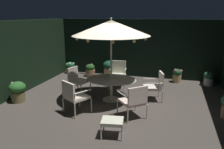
{
  "coord_description": "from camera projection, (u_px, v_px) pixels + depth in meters",
  "views": [
    {
      "loc": [
        1.62,
        -6.21,
        2.75
      ],
      "look_at": [
        -0.29,
        0.42,
        0.85
      ],
      "focal_mm": 35.16,
      "sensor_mm": 36.0,
      "label": 1
    }
  ],
  "objects": [
    {
      "name": "potted_plant_left_near",
      "position": [
        18.0,
        91.0,
        7.07
      ],
      "size": [
        0.53,
        0.53,
        0.67
      ],
      "color": "olive",
      "rests_on": "ground_plane"
    },
    {
      "name": "ottoman_footrest",
      "position": [
        112.0,
        122.0,
        5.04
      ],
      "size": [
        0.56,
        0.49,
        0.41
      ],
      "color": "beige",
      "rests_on": "ground_plane"
    },
    {
      "name": "patio_chair_south",
      "position": [
        74.0,
        95.0,
        6.17
      ],
      "size": [
        0.83,
        0.83,
        0.97
      ],
      "color": "beige",
      "rests_on": "ground_plane"
    },
    {
      "name": "potted_plant_back_left",
      "position": [
        90.0,
        70.0,
        10.02
      ],
      "size": [
        0.44,
        0.44,
        0.57
      ],
      "color": "#8D664E",
      "rests_on": "ground_plane"
    },
    {
      "name": "potted_plant_back_right",
      "position": [
        109.0,
        68.0,
        10.1
      ],
      "size": [
        0.55,
        0.55,
        0.7
      ],
      "color": "tan",
      "rests_on": "ground_plane"
    },
    {
      "name": "hedge_backdrop_rear",
      "position": [
        137.0,
        48.0,
        9.86
      ],
      "size": [
        7.68,
        0.3,
        2.55
      ],
      "primitive_type": "cube",
      "color": "black",
      "rests_on": "ground_plane"
    },
    {
      "name": "patio_umbrella",
      "position": [
        111.0,
        28.0,
        6.67
      ],
      "size": [
        2.41,
        2.41,
        2.66
      ],
      "color": "silver",
      "rests_on": "ground_plane"
    },
    {
      "name": "patio_chair_southeast",
      "position": [
        77.0,
        78.0,
        7.88
      ],
      "size": [
        0.75,
        0.7,
        0.92
      ],
      "color": "silver",
      "rests_on": "ground_plane"
    },
    {
      "name": "ground_plane",
      "position": [
        117.0,
        105.0,
        6.92
      ],
      "size": [
        7.68,
        7.39,
        0.02
      ],
      "primitive_type": "cube",
      "color": "#49423B"
    },
    {
      "name": "potted_plant_back_center",
      "position": [
        209.0,
        78.0,
        8.7
      ],
      "size": [
        0.42,
        0.42,
        0.56
      ],
      "color": "silver",
      "rests_on": "ground_plane"
    },
    {
      "name": "patio_dining_table",
      "position": [
        111.0,
        82.0,
        7.13
      ],
      "size": [
        1.64,
        1.36,
        0.73
      ],
      "color": "silver",
      "rests_on": "ground_plane"
    },
    {
      "name": "potted_plant_left_far",
      "position": [
        70.0,
        67.0,
        10.58
      ],
      "size": [
        0.45,
        0.45,
        0.54
      ],
      "color": "#A1654A",
      "rests_on": "ground_plane"
    },
    {
      "name": "potted_plant_right_far",
      "position": [
        177.0,
        75.0,
        9.13
      ],
      "size": [
        0.39,
        0.38,
        0.56
      ],
      "color": "tan",
      "rests_on": "ground_plane"
    },
    {
      "name": "hedge_backdrop_left",
      "position": [
        14.0,
        59.0,
        7.56
      ],
      "size": [
        0.3,
        7.39,
        2.55
      ],
      "primitive_type": "cube",
      "color": "black",
      "rests_on": "ground_plane"
    },
    {
      "name": "patio_chair_north",
      "position": [
        134.0,
        100.0,
        5.88
      ],
      "size": [
        0.88,
        0.88,
        0.95
      ],
      "color": "silver",
      "rests_on": "ground_plane"
    },
    {
      "name": "patio_chair_northeast",
      "position": [
        156.0,
        85.0,
        7.15
      ],
      "size": [
        0.73,
        0.71,
        0.95
      ],
      "color": "silver",
      "rests_on": "ground_plane"
    },
    {
      "name": "patio_chair_east",
      "position": [
        118.0,
        72.0,
        8.52
      ],
      "size": [
        0.69,
        0.69,
        1.0
      ],
      "color": "silver",
      "rests_on": "ground_plane"
    }
  ]
}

